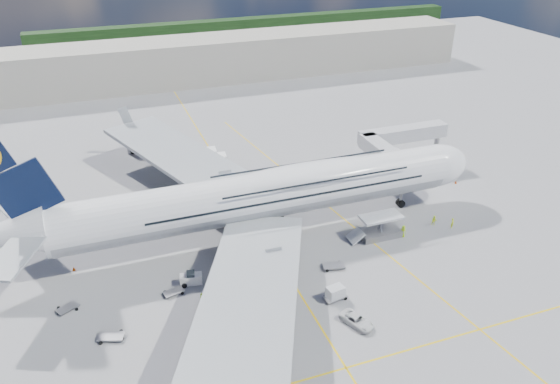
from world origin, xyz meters
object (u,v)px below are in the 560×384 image
object	(u,v)px
dolly_row_a	(111,336)
dolly_row_b	(173,292)
airliner	(263,195)
crew_tug	(283,287)
dolly_row_c	(228,280)
cone_wing_left_inner	(163,214)
dolly_back	(67,308)
crew_wing	(202,299)
catering_truck_outer	(144,143)
cone_nose	(456,182)
baggage_tug	(191,279)
service_van	(357,320)
jet_bridge	(395,143)
cone_wing_left_outer	(184,178)
cone_tail	(74,269)
dolly_nose_near	(335,293)
cone_wing_right_outer	(244,360)
catering_truck_inner	(206,161)
crew_van	(403,231)
crew_nose	(452,223)
dolly_nose_far	(333,266)
cargo_loader	(379,230)

from	to	relation	value
dolly_row_a	dolly_row_b	size ratio (longest dim) A/B	1.16
airliner	crew_tug	distance (m)	16.44
airliner	dolly_row_c	bearing A→B (deg)	-129.92
dolly_row_a	cone_wing_left_inner	xyz separation A→B (m)	(10.63, 27.10, -0.09)
dolly_back	crew_wing	distance (m)	17.26
catering_truck_outer	crew_tug	bearing A→B (deg)	-65.01
cone_wing_left_inner	cone_nose	bearing A→B (deg)	-7.48
baggage_tug	service_van	xyz separation A→B (m)	(17.58, -15.12, -0.20)
jet_bridge	dolly_row_a	world-z (taller)	jet_bridge
dolly_row_a	cone_wing_left_outer	world-z (taller)	cone_wing_left_outer
jet_bridge	cone_tail	size ratio (longest dim) A/B	30.47
dolly_row_c	dolly_row_a	bearing A→B (deg)	176.90
dolly_nose_near	catering_truck_outer	distance (m)	59.90
crew_wing	cone_tail	world-z (taller)	crew_wing
cone_wing_left_outer	service_van	bearing A→B (deg)	-75.32
crew_wing	cone_wing_right_outer	xyz separation A→B (m)	(2.30, -11.40, -0.73)
service_van	crew_tug	distance (m)	10.95
catering_truck_inner	crew_tug	xyz separation A→B (m)	(0.94, -40.24, -1.16)
crew_wing	service_van	bearing A→B (deg)	-117.48
dolly_row_b	crew_van	xyz separation A→B (m)	(36.28, 1.76, 0.69)
crew_tug	cone_wing_left_outer	distance (m)	38.45
baggage_tug	crew_nose	xyz separation A→B (m)	(42.40, -0.03, 0.04)
dolly_nose_far	baggage_tug	size ratio (longest dim) A/B	1.05
cargo_loader	crew_van	distance (m)	3.82
dolly_nose_far	service_van	bearing A→B (deg)	-90.13
dolly_row_c	crew_wing	bearing A→B (deg)	-164.54
dolly_nose_near	crew_wing	xyz separation A→B (m)	(-16.76, 4.82, -0.08)
cargo_loader	crew_tug	world-z (taller)	cargo_loader
dolly_row_c	cone_wing_left_outer	xyz separation A→B (m)	(0.47, 33.15, -0.07)
airliner	jet_bridge	size ratio (longest dim) A/B	4.21
cargo_loader	crew_wing	size ratio (longest dim) A/B	4.43
crew_nose	cone_wing_left_outer	bearing A→B (deg)	94.35
catering_truck_inner	cone_nose	bearing A→B (deg)	-20.92
dolly_back	baggage_tug	size ratio (longest dim) A/B	0.97
airliner	dolly_row_b	size ratio (longest dim) A/B	26.64
crew_wing	jet_bridge	bearing A→B (deg)	-56.74
dolly_nose_far	cargo_loader	bearing A→B (deg)	37.87
dolly_row_b	service_van	bearing A→B (deg)	-48.59
dolly_back	crew_nose	world-z (taller)	crew_nose
cargo_loader	cone_tail	distance (m)	45.66
catering_truck_outer	dolly_row_b	bearing A→B (deg)	-79.82
baggage_tug	cone_wing_left_inner	bearing A→B (deg)	102.77
service_van	cone_nose	bearing A→B (deg)	16.12
cargo_loader	dolly_row_a	size ratio (longest dim) A/B	2.47
dolly_back	catering_truck_outer	size ratio (longest dim) A/B	0.43
catering_truck_outer	cone_wing_left_outer	xyz separation A→B (m)	(5.21, -15.92, -1.67)
dolly_nose_far	cone_wing_left_inner	distance (m)	31.01
cargo_loader	crew_nose	size ratio (longest dim) A/B	4.91
dolly_nose_far	crew_van	xyz separation A→B (m)	(13.67, 3.75, 0.65)
catering_truck_inner	crew_nose	bearing A→B (deg)	-40.96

